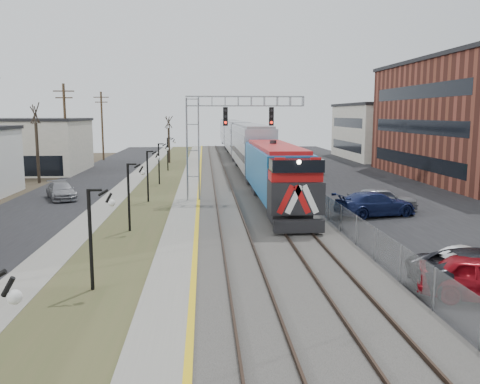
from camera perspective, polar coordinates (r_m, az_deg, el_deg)
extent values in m
cube|color=black|center=(48.17, -18.27, 0.24)|extent=(7.00, 120.00, 0.04)
cube|color=gray|center=(47.26, -12.97, 0.32)|extent=(2.00, 120.00, 0.08)
cube|color=#434A27|center=(46.89, -9.35, 0.35)|extent=(4.00, 120.00, 0.06)
cube|color=gray|center=(46.69, -5.68, 0.50)|extent=(2.00, 120.00, 0.24)
cube|color=#595651|center=(46.81, 0.45, 0.54)|extent=(8.00, 120.00, 0.20)
cube|color=black|center=(49.24, 14.51, 0.57)|extent=(16.00, 120.00, 0.04)
cube|color=gold|center=(46.65, -4.61, 0.67)|extent=(0.24, 120.00, 0.01)
cube|color=#2D2119|center=(46.66, -2.92, 0.72)|extent=(0.08, 120.00, 0.15)
cube|color=#2D2119|center=(46.71, -1.08, 0.74)|extent=(0.08, 120.00, 0.15)
cube|color=#2D2119|center=(46.85, 1.36, 0.76)|extent=(0.08, 120.00, 0.15)
cube|color=#2D2119|center=(47.02, 3.18, 0.78)|extent=(0.08, 120.00, 0.15)
cube|color=#135C9E|center=(36.24, 4.13, 1.90)|extent=(3.00, 17.00, 4.25)
cube|color=black|center=(28.07, 6.61, -3.82)|extent=(2.80, 0.50, 0.70)
cube|color=#94979E|center=(56.28, 1.20, 4.91)|extent=(3.00, 22.00, 5.33)
cube|color=#94979E|center=(78.97, -0.32, 6.01)|extent=(3.00, 22.00, 5.33)
cube|color=#94979E|center=(101.71, -1.17, 6.62)|extent=(3.00, 22.00, 5.33)
cube|color=gray|center=(39.30, -5.32, 4.65)|extent=(1.00, 1.00, 8.00)
cube|color=gray|center=(39.33, 0.53, 10.16)|extent=(9.00, 0.80, 0.80)
cube|color=black|center=(38.78, -1.65, 8.48)|extent=(0.35, 0.25, 1.40)
cube|color=black|center=(39.08, 3.54, 8.47)|extent=(0.35, 0.25, 1.40)
cylinder|color=black|center=(20.25, -16.43, -5.27)|extent=(0.14, 0.14, 4.00)
cylinder|color=black|center=(29.90, -12.38, -0.66)|extent=(0.14, 0.14, 4.00)
cylinder|color=black|center=(39.72, -10.33, 1.69)|extent=(0.14, 0.14, 4.00)
cylinder|color=black|center=(49.62, -9.09, 3.11)|extent=(0.14, 0.14, 4.00)
cylinder|color=black|center=(61.53, -8.13, 4.20)|extent=(0.14, 0.14, 4.00)
cylinder|color=#4C3823|center=(58.15, -18.99, 6.52)|extent=(0.28, 0.28, 10.00)
cylinder|color=#4C3823|center=(77.65, -15.21, 7.13)|extent=(0.28, 0.28, 10.00)
cube|color=gray|center=(47.23, 5.53, 1.43)|extent=(0.04, 120.00, 1.60)
cube|color=beige|center=(64.92, -23.34, 4.70)|extent=(14.00, 12.00, 6.00)
cube|color=beige|center=(81.80, 17.30, 6.41)|extent=(16.00, 18.00, 8.00)
cylinder|color=#382D23|center=(53.88, -21.78, 4.07)|extent=(0.30, 0.30, 5.95)
cylinder|color=#382D23|center=(71.49, -7.98, 5.19)|extent=(0.30, 0.30, 4.90)
imported|color=white|center=(22.85, 24.90, -7.54)|extent=(4.44, 2.72, 1.38)
imported|color=navy|center=(35.02, 14.92, -1.37)|extent=(5.95, 3.57, 1.61)
imported|color=gray|center=(37.10, 15.66, -0.82)|extent=(4.89, 2.04, 1.65)
imported|color=#0E461D|center=(57.41, 7.11, 2.67)|extent=(4.93, 3.16, 1.53)
imported|color=gray|center=(43.04, -19.44, 0.09)|extent=(3.58, 5.01, 1.35)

